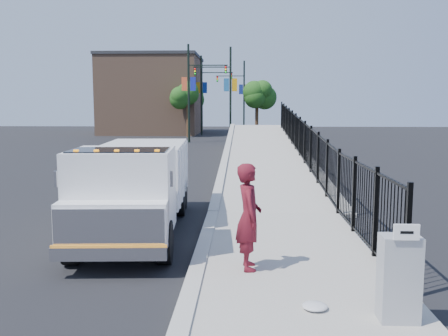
{
  "coord_description": "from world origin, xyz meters",
  "views": [
    {
      "loc": [
        0.88,
        -10.01,
        3.22
      ],
      "look_at": [
        0.39,
        2.0,
        1.66
      ],
      "focal_mm": 40.0,
      "sensor_mm": 36.0,
      "label": 1
    }
  ],
  "objects": [
    {
      "name": "ground",
      "position": [
        0.0,
        0.0,
        0.0
      ],
      "size": [
        120.0,
        120.0,
        0.0
      ],
      "primitive_type": "plane",
      "color": "black",
      "rests_on": "ground"
    },
    {
      "name": "sidewalk",
      "position": [
        1.93,
        -2.0,
        0.06
      ],
      "size": [
        3.55,
        12.0,
        0.12
      ],
      "primitive_type": "cube",
      "color": "#9E998E",
      "rests_on": "ground"
    },
    {
      "name": "curb",
      "position": [
        0.0,
        -2.0,
        0.08
      ],
      "size": [
        0.3,
        12.0,
        0.16
      ],
      "primitive_type": "cube",
      "color": "#ADAAA3",
      "rests_on": "ground"
    },
    {
      "name": "ramp",
      "position": [
        2.12,
        16.0,
        0.0
      ],
      "size": [
        3.95,
        24.06,
        3.19
      ],
      "primitive_type": "cube",
      "rotation": [
        0.06,
        0.0,
        0.0
      ],
      "color": "#9E998E",
      "rests_on": "ground"
    },
    {
      "name": "iron_fence",
      "position": [
        3.55,
        12.0,
        0.9
      ],
      "size": [
        0.1,
        28.0,
        1.8
      ],
      "primitive_type": "cube",
      "color": "black",
      "rests_on": "ground"
    },
    {
      "name": "truck",
      "position": [
        -1.78,
        1.97,
        1.3
      ],
      "size": [
        2.57,
        6.87,
        2.31
      ],
      "rotation": [
        0.0,
        0.0,
        0.06
      ],
      "color": "black",
      "rests_on": "ground"
    },
    {
      "name": "worker",
      "position": [
        0.97,
        -0.88,
        1.12
      ],
      "size": [
        0.56,
        0.78,
        2.01
      ],
      "primitive_type": "imported",
      "rotation": [
        0.0,
        0.0,
        1.68
      ],
      "color": "maroon",
      "rests_on": "sidewalk"
    },
    {
      "name": "utility_cabinet",
      "position": [
        3.1,
        -3.07,
        0.75
      ],
      "size": [
        0.55,
        0.4,
        1.25
      ],
      "primitive_type": "cube",
      "color": "gray",
      "rests_on": "sidewalk"
    },
    {
      "name": "arrow_sign",
      "position": [
        3.1,
        -3.29,
        1.48
      ],
      "size": [
        0.35,
        0.04,
        0.22
      ],
      "primitive_type": "cube",
      "color": "white",
      "rests_on": "utility_cabinet"
    },
    {
      "name": "debris",
      "position": [
        1.97,
        -2.73,
        0.17
      ],
      "size": [
        0.39,
        0.39,
        0.1
      ],
      "primitive_type": "ellipsoid",
      "color": "silver",
      "rests_on": "sidewalk"
    },
    {
      "name": "light_pole_0",
      "position": [
        -3.38,
        31.18,
        4.36
      ],
      "size": [
        3.77,
        0.22,
        8.0
      ],
      "color": "black",
      "rests_on": "ground"
    },
    {
      "name": "light_pole_1",
      "position": [
        -0.62,
        33.3,
        4.36
      ],
      "size": [
        3.78,
        0.22,
        8.0
      ],
      "color": "black",
      "rests_on": "ground"
    },
    {
      "name": "light_pole_2",
      "position": [
        -3.18,
        41.0,
        4.36
      ],
      "size": [
        3.78,
        0.22,
        8.0
      ],
      "color": "black",
      "rests_on": "ground"
    },
    {
      "name": "light_pole_3",
      "position": [
        0.54,
        47.26,
        4.36
      ],
      "size": [
        3.78,
        0.22,
        8.0
      ],
      "color": "black",
      "rests_on": "ground"
    },
    {
      "name": "tree_0",
      "position": [
        -4.47,
        37.57,
        3.91
      ],
      "size": [
        2.24,
        2.24,
        5.12
      ],
      "color": "#382314",
      "rests_on": "ground"
    },
    {
      "name": "tree_1",
      "position": [
        2.16,
        41.07,
        3.92
      ],
      "size": [
        2.28,
        2.28,
        5.14
      ],
      "color": "#382314",
      "rests_on": "ground"
    },
    {
      "name": "tree_2",
      "position": [
        -5.44,
        47.87,
        3.97
      ],
      "size": [
        3.24,
        3.24,
        5.62
      ],
      "color": "#382314",
      "rests_on": "ground"
    },
    {
      "name": "building",
      "position": [
        -9.0,
        44.0,
        4.0
      ],
      "size": [
        10.0,
        10.0,
        8.0
      ],
      "primitive_type": "cube",
      "color": "#8C664C",
      "rests_on": "ground"
    }
  ]
}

